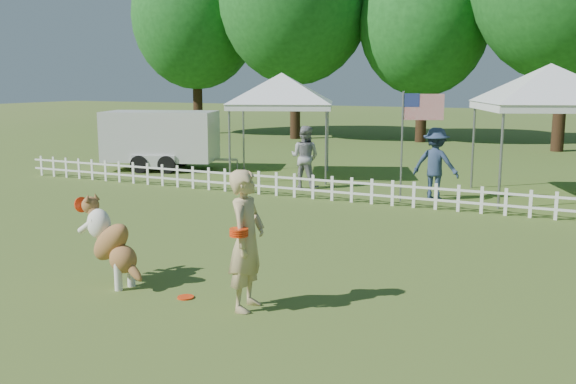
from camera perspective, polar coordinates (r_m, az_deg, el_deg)
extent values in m
plane|color=#3A5E1D|center=(8.88, -5.51, -9.06)|extent=(120.00, 120.00, 0.00)
imported|color=tan|center=(8.09, -3.68, -4.31)|extent=(0.51, 0.70, 1.79)
cylinder|color=#F1330E|center=(8.81, -9.09, -9.22)|extent=(0.26, 0.26, 0.02)
imported|color=gray|center=(17.22, 1.51, 3.13)|extent=(0.82, 0.64, 1.67)
imported|color=navy|center=(15.92, 12.99, 2.46)|extent=(1.18, 0.75, 1.75)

